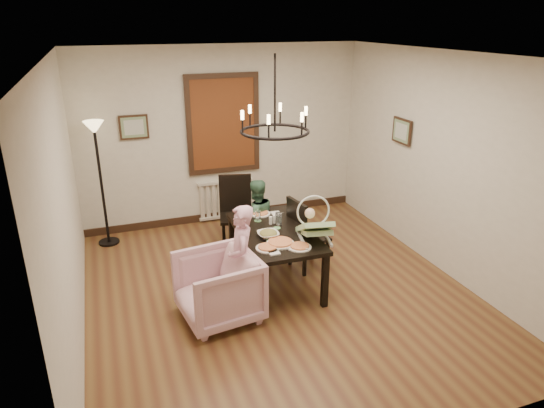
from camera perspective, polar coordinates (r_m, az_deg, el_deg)
room_shell at (r=5.81m, az=-0.51°, el=3.48°), size 4.51×5.00×2.81m
dining_table at (r=5.98m, az=0.30°, el=-3.85°), size 0.90×1.56×0.72m
chair_far at (r=6.97m, az=-4.23°, el=-1.12°), size 0.56×0.56×1.06m
chair_right at (r=6.42m, az=4.38°, el=-3.43°), size 0.51×0.51×1.00m
armchair at (r=5.44m, az=-6.35°, el=-9.75°), size 0.95×0.93×0.76m
elderly_woman at (r=5.49m, az=-3.60°, el=-7.56°), size 0.33×0.43×1.06m
seated_man at (r=6.68m, az=-1.88°, el=-2.61°), size 0.50×0.42×0.95m
baby_bouncer at (r=5.65m, az=5.05°, el=-2.49°), size 0.52×0.64×0.37m
salad_bowl at (r=5.76m, az=-0.45°, el=-3.56°), size 0.30×0.30×0.07m
pizza_platter at (r=5.58m, az=0.99°, el=-4.57°), size 0.32×0.32×0.04m
drinking_glass at (r=6.07m, az=0.84°, el=-1.90°), size 0.07×0.07×0.14m
window_blinds at (r=7.70m, az=-5.76°, el=9.32°), size 1.00×0.03×1.40m
radiator at (r=8.07m, az=-5.47°, el=0.63°), size 0.92×0.12×0.62m
picture_back at (r=7.50m, az=-15.94°, el=8.69°), size 0.42×0.03×0.36m
picture_right at (r=7.19m, az=15.03°, el=8.28°), size 0.03×0.42×0.36m
floor_lamp at (r=7.36m, az=-19.40°, el=2.00°), size 0.30×0.30×1.80m
chandelier at (r=5.56m, az=0.33°, el=8.54°), size 0.80×0.80×0.04m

